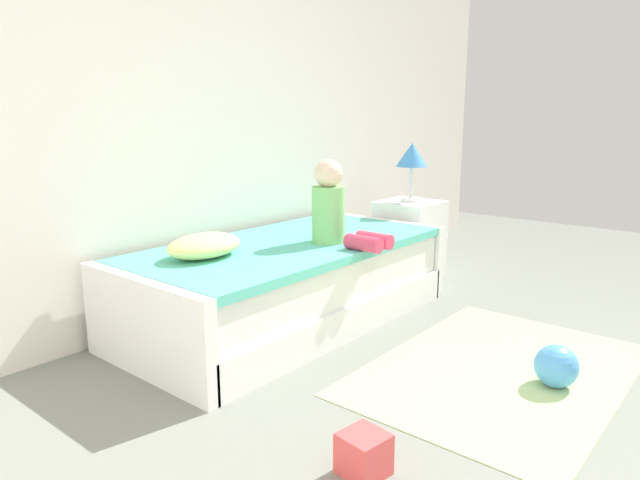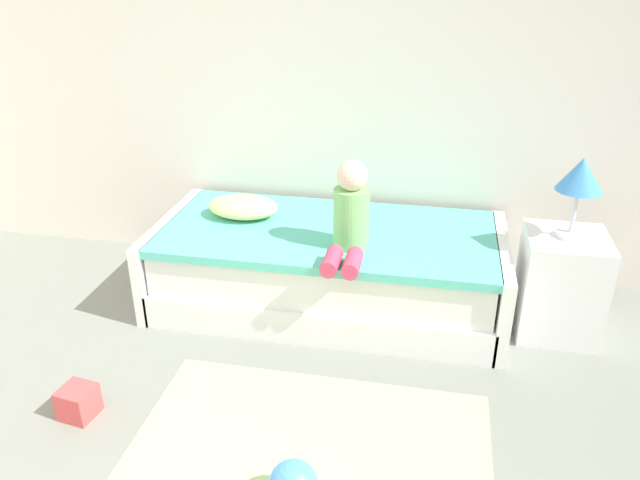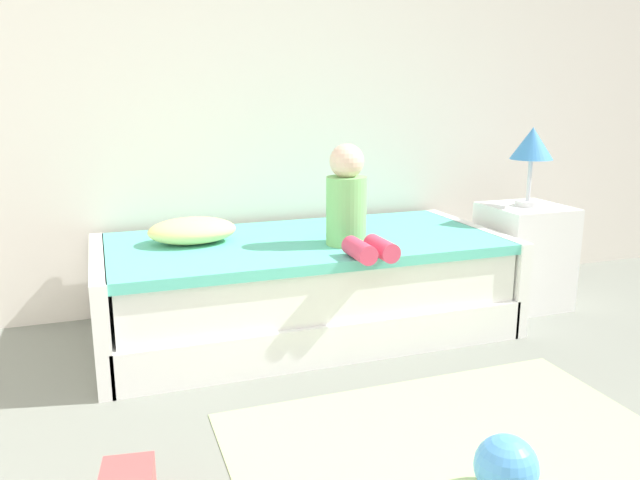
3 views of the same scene
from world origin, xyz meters
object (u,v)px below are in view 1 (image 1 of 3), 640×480
at_px(pillow, 204,246).
at_px(toy_block, 364,454).
at_px(nightstand, 409,239).
at_px(table_lamp, 412,158).
at_px(toy_ball, 556,366).
at_px(bed, 289,283).
at_px(child_figure, 335,210).

bearing_deg(pillow, toy_block, -106.96).
bearing_deg(pillow, nightstand, -4.36).
height_order(table_lamp, toy_ball, table_lamp).
relative_size(bed, table_lamp, 4.69).
bearing_deg(nightstand, table_lamp, 90.00).
height_order(nightstand, toy_block, nightstand).
relative_size(nightstand, child_figure, 1.18).
distance_m(table_lamp, pillow, 1.95).
xyz_separation_m(toy_ball, toy_block, (-1.13, 0.31, -0.02)).
height_order(bed, pillow, pillow).
bearing_deg(bed, table_lamp, -1.93).
bearing_deg(child_figure, toy_ball, -90.41).
height_order(bed, table_lamp, table_lamp).
distance_m(nightstand, child_figure, 1.27).
xyz_separation_m(table_lamp, child_figure, (-1.19, -0.18, -0.23)).
height_order(bed, toy_ball, bed).
relative_size(nightstand, toy_block, 3.89).
bearing_deg(pillow, toy_ball, -66.84).
distance_m(nightstand, toy_ball, 1.94).
bearing_deg(nightstand, toy_block, -152.46).
relative_size(pillow, toy_block, 2.85).
relative_size(table_lamp, toy_block, 2.92).
xyz_separation_m(nightstand, table_lamp, (0.00, 0.00, 0.64)).
bearing_deg(child_figure, nightstand, 8.76).
bearing_deg(table_lamp, toy_ball, -128.19).
relative_size(bed, toy_block, 13.68).
height_order(table_lamp, child_figure, table_lamp).
height_order(nightstand, pillow, pillow).
bearing_deg(toy_ball, toy_block, 164.65).
xyz_separation_m(child_figure, pillow, (-0.72, 0.33, -0.14)).
bearing_deg(toy_ball, pillow, 113.16).
height_order(table_lamp, pillow, table_lamp).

